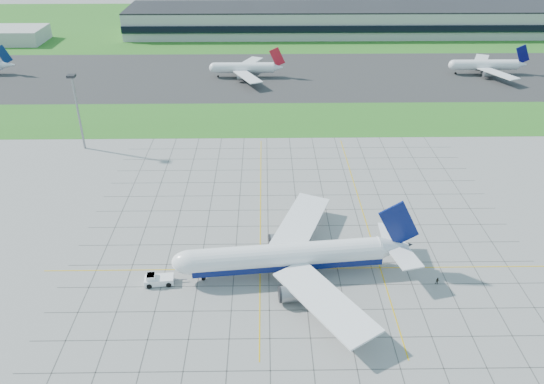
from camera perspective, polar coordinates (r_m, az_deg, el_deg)
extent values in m
plane|color=gray|center=(126.32, 3.30, -7.66)|extent=(1400.00, 1400.00, 0.00)
cube|color=#2B6B1E|center=(205.05, 1.65, 7.83)|extent=(700.00, 35.00, 0.04)
cube|color=#383838|center=(256.83, 1.15, 12.43)|extent=(700.00, 75.00, 0.04)
cube|color=#2B6B1E|center=(363.25, 0.56, 17.62)|extent=(700.00, 145.00, 0.04)
cube|color=#474744|center=(139.72, -17.11, -5.01)|extent=(0.18, 130.00, 0.02)
cube|color=#474744|center=(137.69, -13.90, -5.06)|extent=(0.18, 130.00, 0.02)
cube|color=#474744|center=(136.09, -10.60, -5.10)|extent=(0.18, 130.00, 0.02)
cube|color=#474744|center=(134.95, -7.24, -5.11)|extent=(0.18, 130.00, 0.02)
cube|color=#474744|center=(134.28, -3.84, -5.11)|extent=(0.18, 130.00, 0.02)
cube|color=#474744|center=(134.08, -0.41, -5.10)|extent=(0.18, 130.00, 0.02)
cube|color=#474744|center=(134.36, 3.02, -5.06)|extent=(0.18, 130.00, 0.02)
cube|color=#474744|center=(135.12, 6.42, -5.01)|extent=(0.18, 130.00, 0.02)
cube|color=#474744|center=(136.34, 9.77, -4.94)|extent=(0.18, 130.00, 0.02)
cube|color=#474744|center=(138.01, 13.05, -4.85)|extent=(0.18, 130.00, 0.02)
cube|color=#474744|center=(140.12, 16.24, -4.75)|extent=(0.18, 130.00, 0.02)
cube|color=#474744|center=(142.65, 19.32, -4.65)|extent=(0.18, 130.00, 0.02)
cube|color=#474744|center=(145.58, 22.29, -4.53)|extent=(0.18, 130.00, 0.02)
cube|color=#474744|center=(102.87, 4.52, -18.55)|extent=(110.00, 0.18, 0.02)
cube|color=#474744|center=(108.32, 4.15, -15.39)|extent=(110.00, 0.18, 0.02)
cube|color=#474744|center=(114.07, 3.83, -12.55)|extent=(110.00, 0.18, 0.02)
cube|color=#474744|center=(120.08, 3.55, -9.97)|extent=(110.00, 0.18, 0.02)
cube|color=#474744|center=(126.31, 3.30, -7.65)|extent=(110.00, 0.18, 0.02)
cube|color=#474744|center=(132.73, 3.07, -5.55)|extent=(110.00, 0.18, 0.02)
cube|color=#474744|center=(139.32, 2.87, -3.65)|extent=(110.00, 0.18, 0.02)
cube|color=#474744|center=(146.04, 2.69, -1.92)|extent=(110.00, 0.18, 0.02)
cube|color=#474744|center=(152.89, 2.52, -0.34)|extent=(110.00, 0.18, 0.02)
cube|color=#474744|center=(159.85, 2.37, 1.10)|extent=(110.00, 0.18, 0.02)
cube|color=#474744|center=(166.89, 2.23, 2.42)|extent=(110.00, 0.18, 0.02)
cube|color=#474744|center=(174.03, 2.10, 3.63)|extent=(110.00, 0.18, 0.02)
cube|color=#474744|center=(181.23, 1.98, 4.75)|extent=(110.00, 0.18, 0.02)
cube|color=#DCAD0B|center=(124.73, 3.36, -8.21)|extent=(120.00, 0.25, 0.03)
cube|color=#DCAD0B|center=(142.40, -1.25, -2.80)|extent=(0.25, 100.00, 0.03)
cube|color=#DCAD0B|center=(144.87, 9.91, -2.67)|extent=(0.25, 100.00, 0.03)
cube|color=#B7B7B2|center=(340.64, 7.76, 17.83)|extent=(260.00, 42.00, 15.00)
cube|color=black|center=(319.97, 8.28, 16.93)|extent=(260.00, 1.00, 4.00)
cube|color=black|center=(339.12, 7.85, 19.14)|extent=(260.00, 42.00, 0.80)
cube|color=#B7B7B2|center=(352.50, -27.22, 14.77)|extent=(50.00, 25.00, 8.00)
cylinder|color=gray|center=(187.34, -20.10, 7.92)|extent=(0.70, 0.70, 25.00)
cube|color=black|center=(183.37, -20.79, 11.59)|extent=(2.50, 2.50, 0.80)
cylinder|color=white|center=(119.93, 1.67, -6.82)|extent=(43.10, 9.95, 5.58)
cube|color=#081452|center=(120.99, 1.66, -7.50)|extent=(43.07, 9.58, 1.49)
ellipsoid|color=white|center=(119.20, -8.64, -7.47)|extent=(9.45, 6.47, 5.58)
cube|color=black|center=(119.05, -9.65, -7.34)|extent=(2.34, 3.17, 0.56)
cone|color=white|center=(125.21, 12.96, -5.76)|extent=(7.94, 6.04, 5.30)
cube|color=#081452|center=(121.92, 13.49, -3.36)|extent=(10.13, 1.51, 11.86)
cube|color=white|center=(133.28, 3.13, -3.18)|extent=(16.81, 27.32, 0.90)
cube|color=white|center=(110.02, 5.73, -11.57)|extent=(20.87, 26.52, 0.90)
cylinder|color=slate|center=(129.39, 1.03, -5.25)|extent=(6.37, 4.14, 3.53)
cylinder|color=slate|center=(114.14, 2.36, -10.85)|extent=(6.37, 4.14, 3.53)
cylinder|color=gray|center=(121.54, -7.39, -8.91)|extent=(0.37, 0.37, 2.42)
cylinder|color=black|center=(121.97, -7.37, -9.17)|extent=(1.06, 0.57, 1.02)
cylinder|color=black|center=(125.68, 3.56, -7.54)|extent=(1.32, 1.23, 1.21)
cylinder|color=black|center=(121.10, 4.05, -9.24)|extent=(1.32, 1.23, 1.21)
cube|color=white|center=(122.37, -12.03, -9.25)|extent=(6.65, 3.61, 1.49)
cube|color=white|center=(121.93, -12.89, -8.89)|extent=(2.14, 2.52, 1.17)
cube|color=black|center=(121.80, -12.90, -8.81)|extent=(1.91, 2.29, 0.74)
cube|color=gray|center=(122.13, -9.86, -9.27)|extent=(3.19, 0.52, 0.19)
cylinder|color=black|center=(123.94, -12.96, -9.02)|extent=(1.22, 0.65, 1.17)
cylinder|color=black|center=(121.80, -13.07, -9.83)|extent=(1.22, 0.65, 1.17)
cylinder|color=black|center=(123.45, -10.98, -8.94)|extent=(1.22, 0.65, 1.17)
cylinder|color=black|center=(121.31, -11.05, -9.75)|extent=(1.22, 0.65, 1.17)
imported|color=black|center=(127.57, -10.00, -7.26)|extent=(0.54, 0.67, 1.59)
imported|color=black|center=(125.21, 17.38, -9.12)|extent=(0.98, 0.84, 1.74)
cube|color=navy|center=(285.18, -26.90, 13.06)|extent=(7.46, 0.40, 9.15)
cylinder|color=white|center=(253.41, -3.02, 13.21)|extent=(27.68, 4.80, 4.80)
cube|color=red|center=(251.93, 0.56, 14.33)|extent=(7.46, 0.40, 9.15)
cube|color=white|center=(264.13, -2.51, 13.73)|extent=(13.89, 20.66, 0.40)
cube|color=white|center=(243.07, -2.64, 12.30)|extent=(13.89, 20.66, 0.40)
cylinder|color=black|center=(256.61, -2.46, 12.50)|extent=(1.00, 1.00, 1.00)
cylinder|color=black|center=(252.41, -2.48, 12.21)|extent=(1.00, 1.00, 1.00)
cylinder|color=white|center=(276.68, 21.95, 12.58)|extent=(30.13, 4.80, 4.80)
cube|color=#080852|center=(282.20, 25.37, 13.26)|extent=(7.46, 0.40, 9.15)
cube|color=white|center=(287.46, 21.56, 13.08)|extent=(13.89, 20.66, 0.40)
cube|color=white|center=(268.00, 23.15, 11.65)|extent=(13.89, 20.66, 0.40)
cylinder|color=black|center=(280.64, 22.12, 11.91)|extent=(1.00, 1.00, 1.00)
cylinder|color=black|center=(276.77, 22.44, 11.61)|extent=(1.00, 1.00, 1.00)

